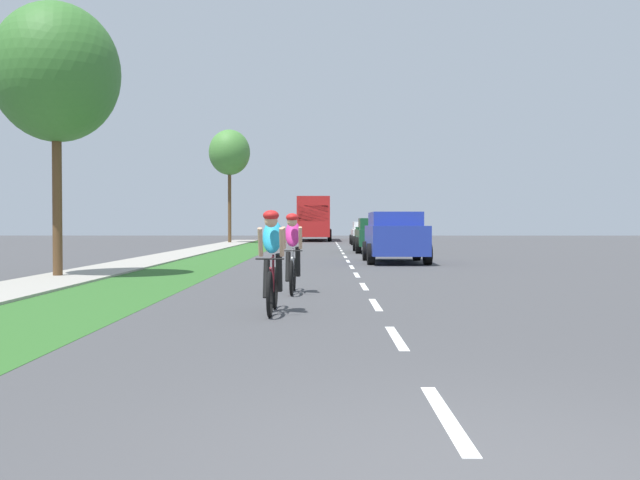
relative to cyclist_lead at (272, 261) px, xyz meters
name	(u,v)px	position (x,y,z in m)	size (l,w,h in m)	color
ground_plane	(350,265)	(1.67, 12.91, -0.81)	(120.00, 120.00, 0.00)	#424244
grass_verge	(200,265)	(-3.39, 12.91, -0.81)	(2.53, 70.00, 0.01)	#2D6026
sidewalk_concrete	(133,265)	(-5.65, 12.91, -0.81)	(1.98, 70.00, 0.10)	#9E998E
lane_markings_center	(347,259)	(1.67, 16.91, -0.81)	(0.12, 54.30, 0.01)	white
cyclist_lead	(272,261)	(0.00, 0.00, 0.00)	(0.42, 1.72, 1.58)	black
cyclist_trailing	(293,252)	(0.17, 3.16, 0.00)	(0.42, 1.72, 1.58)	black
suv_blue	(395,236)	(3.31, 14.41, 0.14)	(2.15, 4.70, 1.79)	#23389E
pickup_dark_green	(377,235)	(3.35, 23.43, 0.02)	(2.22, 5.10, 1.64)	#194C2D
sedan_white	(365,233)	(3.51, 36.57, -0.04)	(1.98, 4.30, 1.52)	silver
bus_red	(314,217)	(-0.04, 48.17, 1.17)	(2.78, 11.60, 3.48)	red
street_tree_near	(56,73)	(-6.04, 7.26, 4.40)	(3.21, 3.21, 7.00)	brown
street_tree_far	(229,153)	(-6.01, 40.06, 5.65)	(2.95, 2.95, 8.13)	brown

